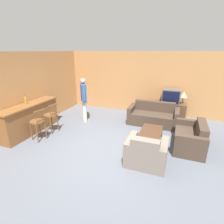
% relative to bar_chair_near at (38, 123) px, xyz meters
% --- Properties ---
extents(ground_plane, '(24.00, 24.00, 0.00)m').
position_rel_bar_chair_near_xyz_m(ground_plane, '(2.21, 0.14, -0.55)').
color(ground_plane, '#565B66').
extents(wall_back, '(9.40, 0.08, 2.60)m').
position_rel_bar_chair_near_xyz_m(wall_back, '(2.21, 3.72, 0.75)').
color(wall_back, '#B27A47').
rests_on(wall_back, ground_plane).
extents(wall_left, '(0.08, 8.58, 2.60)m').
position_rel_bar_chair_near_xyz_m(wall_left, '(-0.95, 1.43, 0.75)').
color(wall_left, '#B27A47').
rests_on(wall_left, ground_plane).
extents(bar_counter, '(0.55, 2.20, 0.99)m').
position_rel_bar_chair_near_xyz_m(bar_counter, '(-0.62, 0.34, -0.05)').
color(bar_counter, brown).
rests_on(bar_counter, ground_plane).
extents(bar_chair_near, '(0.50, 0.50, 0.99)m').
position_rel_bar_chair_near_xyz_m(bar_chair_near, '(0.00, 0.00, 0.00)').
color(bar_chair_near, brown).
rests_on(bar_chair_near, ground_plane).
extents(bar_chair_mid, '(0.49, 0.49, 0.99)m').
position_rel_bar_chair_near_xyz_m(bar_chair_mid, '(0.00, 0.60, 0.00)').
color(bar_chair_mid, brown).
rests_on(bar_chair_mid, ground_plane).
extents(couch_far, '(1.80, 0.85, 0.81)m').
position_rel_bar_chair_near_xyz_m(couch_far, '(3.11, 2.51, -0.25)').
color(couch_far, '#423328').
rests_on(couch_far, ground_plane).
extents(armchair_near, '(0.95, 0.80, 0.79)m').
position_rel_bar_chair_near_xyz_m(armchair_near, '(3.32, -0.05, -0.25)').
color(armchair_near, '#70665B').
rests_on(armchair_near, ground_plane).
extents(loveseat_right, '(0.78, 1.34, 0.78)m').
position_rel_bar_chair_near_xyz_m(loveseat_right, '(4.35, 1.14, -0.25)').
color(loveseat_right, '#423328').
rests_on(loveseat_right, ground_plane).
extents(coffee_table, '(0.61, 1.02, 0.37)m').
position_rel_bar_chair_near_xyz_m(coffee_table, '(3.25, 1.08, -0.23)').
color(coffee_table, '#472D1E').
rests_on(coffee_table, ground_plane).
extents(tv_unit, '(1.23, 0.51, 0.66)m').
position_rel_bar_chair_near_xyz_m(tv_unit, '(3.64, 3.32, -0.22)').
color(tv_unit, '#513823').
rests_on(tv_unit, ground_plane).
extents(tv, '(0.68, 0.44, 0.54)m').
position_rel_bar_chair_near_xyz_m(tv, '(3.64, 3.31, 0.38)').
color(tv, '#4C4C4C').
rests_on(tv, tv_unit).
extents(bottle, '(0.06, 0.06, 0.29)m').
position_rel_bar_chair_near_xyz_m(bottle, '(-0.69, 0.32, 0.58)').
color(bottle, '#B27A23').
rests_on(bottle, bar_counter).
extents(table_lamp, '(0.30, 0.30, 0.49)m').
position_rel_bar_chair_near_xyz_m(table_lamp, '(4.08, 3.32, 0.48)').
color(table_lamp, brown).
rests_on(table_lamp, tv_unit).
extents(person_by_window, '(0.41, 0.48, 1.68)m').
position_rel_bar_chair_near_xyz_m(person_by_window, '(0.57, 1.84, 0.40)').
color(person_by_window, silver).
rests_on(person_by_window, ground_plane).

